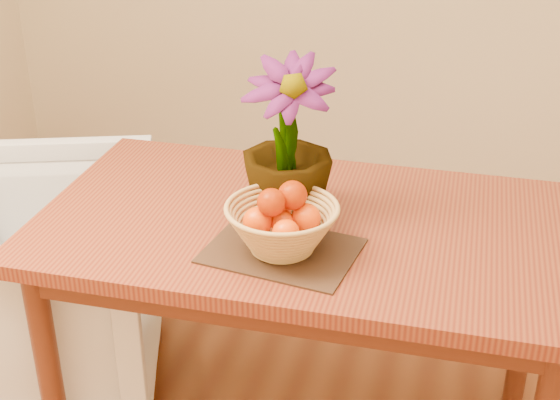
% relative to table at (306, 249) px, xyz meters
% --- Properties ---
extents(table, '(1.40, 0.80, 0.75)m').
position_rel_table_xyz_m(table, '(0.00, 0.00, 0.00)').
color(table, brown).
rests_on(table, floor).
extents(placemat, '(0.39, 0.32, 0.01)m').
position_rel_table_xyz_m(placemat, '(-0.02, -0.17, 0.09)').
color(placemat, '#362013').
rests_on(placemat, table).
extents(wicker_basket, '(0.27, 0.27, 0.11)m').
position_rel_table_xyz_m(wicker_basket, '(-0.02, -0.17, 0.15)').
color(wicker_basket, tan).
rests_on(wicker_basket, placemat).
extents(orange_pile, '(0.18, 0.17, 0.13)m').
position_rel_table_xyz_m(orange_pile, '(-0.02, -0.17, 0.20)').
color(orange_pile, '#F93804').
rests_on(orange_pile, wicker_basket).
extents(potted_plant, '(0.25, 0.25, 0.42)m').
position_rel_table_xyz_m(potted_plant, '(-0.05, 0.01, 0.30)').
color(potted_plant, '#1A4012').
rests_on(potted_plant, table).
extents(armchair, '(0.95, 0.99, 0.81)m').
position_rel_table_xyz_m(armchair, '(-0.90, 0.04, -0.26)').
color(armchair, '#886F5E').
rests_on(armchair, floor).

